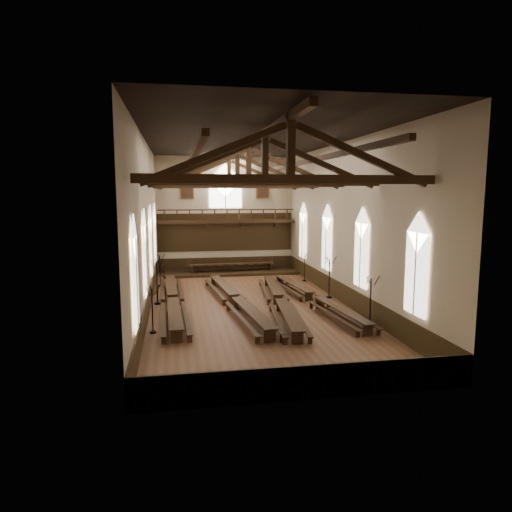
{
  "coord_description": "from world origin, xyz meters",
  "views": [
    {
      "loc": [
        -4.3,
        -26.95,
        6.9
      ],
      "look_at": [
        0.7,
        1.5,
        2.87
      ],
      "focal_mm": 32.0,
      "sensor_mm": 36.0,
      "label": 1
    }
  ],
  "objects_px": {
    "refectory_row_a": "(173,299)",
    "refectory_row_c": "(280,300)",
    "refectory_row_b": "(235,299)",
    "candelabrum_right_far": "(305,272)",
    "candelabrum_right_mid": "(329,285)",
    "dais": "(232,272)",
    "high_table": "(232,265)",
    "candelabrum_right_near": "(370,311)",
    "candelabrum_left_near": "(153,319)",
    "candelabrum_left_mid": "(157,291)",
    "refectory_row_d": "(314,297)",
    "candelabrum_left_far": "(160,276)"
  },
  "relations": [
    {
      "from": "dais",
      "to": "candelabrum_left_mid",
      "type": "relative_size",
      "value": 4.0
    },
    {
      "from": "candelabrum_right_near",
      "to": "candelabrum_right_far",
      "type": "xyz_separation_m",
      "value": [
        0.0,
        12.31,
        -0.1
      ]
    },
    {
      "from": "refectory_row_b",
      "to": "candelabrum_right_near",
      "type": "xyz_separation_m",
      "value": [
        6.41,
        -5.03,
        0.27
      ]
    },
    {
      "from": "refectory_row_d",
      "to": "candelabrum_right_near",
      "type": "height_order",
      "value": "candelabrum_right_near"
    },
    {
      "from": "refectory_row_b",
      "to": "refectory_row_d",
      "type": "distance_m",
      "value": 4.88
    },
    {
      "from": "refectory_row_d",
      "to": "candelabrum_right_far",
      "type": "distance_m",
      "value": 7.62
    },
    {
      "from": "candelabrum_left_far",
      "to": "candelabrum_right_far",
      "type": "bearing_deg",
      "value": 0.22
    },
    {
      "from": "refectory_row_d",
      "to": "candelabrum_left_near",
      "type": "distance_m",
      "value": 10.44
    },
    {
      "from": "high_table",
      "to": "candelabrum_right_near",
      "type": "height_order",
      "value": "candelabrum_right_near"
    },
    {
      "from": "candelabrum_left_near",
      "to": "candelabrum_left_mid",
      "type": "xyz_separation_m",
      "value": [
        0.0,
        5.97,
        0.14
      ]
    },
    {
      "from": "high_table",
      "to": "candelabrum_right_near",
      "type": "bearing_deg",
      "value": -72.54
    },
    {
      "from": "candelabrum_left_mid",
      "to": "candelabrum_right_near",
      "type": "xyz_separation_m",
      "value": [
        11.1,
        -6.64,
        -0.06
      ]
    },
    {
      "from": "dais",
      "to": "refectory_row_a",
      "type": "bearing_deg",
      "value": -114.2
    },
    {
      "from": "candelabrum_left_near",
      "to": "candelabrum_left_far",
      "type": "xyz_separation_m",
      "value": [
        -0.0,
        11.59,
        0.01
      ]
    },
    {
      "from": "refectory_row_b",
      "to": "candelabrum_right_far",
      "type": "xyz_separation_m",
      "value": [
        6.41,
        7.28,
        0.17
      ]
    },
    {
      "from": "refectory_row_d",
      "to": "candelabrum_right_far",
      "type": "bearing_deg",
      "value": 78.36
    },
    {
      "from": "candelabrum_left_far",
      "to": "refectory_row_a",
      "type": "bearing_deg",
      "value": -81.95
    },
    {
      "from": "candelabrum_left_near",
      "to": "candelabrum_right_near",
      "type": "distance_m",
      "value": 11.12
    },
    {
      "from": "refectory_row_b",
      "to": "refectory_row_a",
      "type": "bearing_deg",
      "value": 170.4
    },
    {
      "from": "candelabrum_left_near",
      "to": "dais",
      "type": "bearing_deg",
      "value": 69.82
    },
    {
      "from": "candelabrum_left_near",
      "to": "candelabrum_right_far",
      "type": "relative_size",
      "value": 1.03
    },
    {
      "from": "refectory_row_b",
      "to": "candelabrum_left_mid",
      "type": "relative_size",
      "value": 5.02
    },
    {
      "from": "refectory_row_a",
      "to": "refectory_row_d",
      "type": "bearing_deg",
      "value": -5.37
    },
    {
      "from": "refectory_row_c",
      "to": "high_table",
      "type": "relative_size",
      "value": 1.93
    },
    {
      "from": "candelabrum_right_mid",
      "to": "candelabrum_left_near",
      "type": "bearing_deg",
      "value": -152.4
    },
    {
      "from": "high_table",
      "to": "candelabrum_right_near",
      "type": "relative_size",
      "value": 2.75
    },
    {
      "from": "refectory_row_d",
      "to": "candelabrum_left_mid",
      "type": "distance_m",
      "value": 9.74
    },
    {
      "from": "high_table",
      "to": "refectory_row_c",
      "type": "bearing_deg",
      "value": -83.23
    },
    {
      "from": "candelabrum_right_mid",
      "to": "dais",
      "type": "bearing_deg",
      "value": 117.24
    },
    {
      "from": "refectory_row_d",
      "to": "high_table",
      "type": "distance_m",
      "value": 12.36
    },
    {
      "from": "refectory_row_c",
      "to": "refectory_row_d",
      "type": "distance_m",
      "value": 2.28
    },
    {
      "from": "refectory_row_a",
      "to": "refectory_row_c",
      "type": "height_order",
      "value": "refectory_row_a"
    },
    {
      "from": "refectory_row_c",
      "to": "candelabrum_right_far",
      "type": "bearing_deg",
      "value": 64.35
    },
    {
      "from": "refectory_row_b",
      "to": "candelabrum_right_far",
      "type": "distance_m",
      "value": 9.71
    },
    {
      "from": "refectory_row_c",
      "to": "candelabrum_left_far",
      "type": "xyz_separation_m",
      "value": [
        -7.32,
        7.84,
        0.23
      ]
    },
    {
      "from": "candelabrum_right_near",
      "to": "candelabrum_left_near",
      "type": "bearing_deg",
      "value": 176.52
    },
    {
      "from": "refectory_row_b",
      "to": "candelabrum_left_near",
      "type": "bearing_deg",
      "value": -137.1
    },
    {
      "from": "refectory_row_a",
      "to": "refectory_row_d",
      "type": "relative_size",
      "value": 1.03
    },
    {
      "from": "candelabrum_right_mid",
      "to": "candelabrum_left_mid",
      "type": "bearing_deg",
      "value": 179.15
    },
    {
      "from": "candelabrum_left_far",
      "to": "candelabrum_right_far",
      "type": "height_order",
      "value": "candelabrum_left_far"
    },
    {
      "from": "candelabrum_right_far",
      "to": "candelabrum_left_far",
      "type": "bearing_deg",
      "value": -179.78
    },
    {
      "from": "refectory_row_d",
      "to": "candelabrum_right_mid",
      "type": "height_order",
      "value": "candelabrum_right_mid"
    },
    {
      "from": "high_table",
      "to": "candelabrum_left_far",
      "type": "relative_size",
      "value": 3.0
    },
    {
      "from": "candelabrum_right_mid",
      "to": "candelabrum_right_far",
      "type": "relative_size",
      "value": 1.2
    },
    {
      "from": "refectory_row_a",
      "to": "refectory_row_c",
      "type": "xyz_separation_m",
      "value": [
        6.38,
        -1.23,
        -0.01
      ]
    },
    {
      "from": "candelabrum_left_far",
      "to": "candelabrum_right_mid",
      "type": "xyz_separation_m",
      "value": [
        11.1,
        -5.79,
        0.11
      ]
    },
    {
      "from": "refectory_row_d",
      "to": "high_table",
      "type": "bearing_deg",
      "value": 107.41
    },
    {
      "from": "high_table",
      "to": "candelabrum_left_mid",
      "type": "xyz_separation_m",
      "value": [
        -5.87,
        -10.0,
        0.09
      ]
    },
    {
      "from": "refectory_row_d",
      "to": "candelabrum_right_far",
      "type": "relative_size",
      "value": 5.94
    },
    {
      "from": "refectory_row_c",
      "to": "candelabrum_left_mid",
      "type": "bearing_deg",
      "value": 163.19
    }
  ]
}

